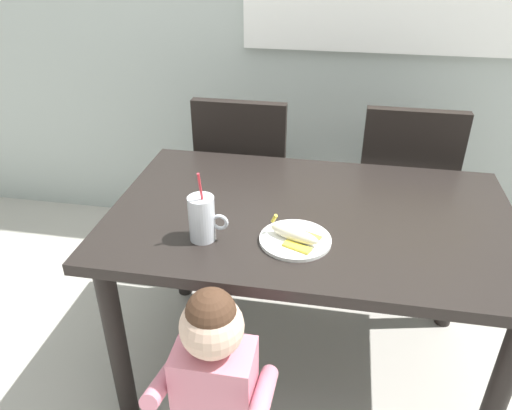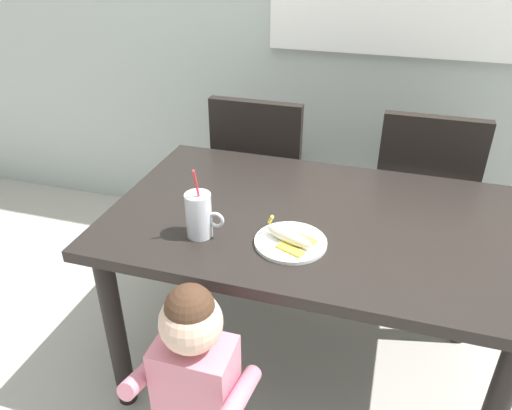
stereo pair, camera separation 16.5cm
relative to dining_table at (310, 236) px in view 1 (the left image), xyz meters
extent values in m
plane|color=#B7B2A8|center=(0.00, 0.00, -0.64)|extent=(24.00, 24.00, 0.00)
cube|color=black|center=(0.00, 0.00, 0.08)|extent=(1.41, 0.88, 0.04)
cylinder|color=black|center=(-0.62, -0.36, -0.29)|extent=(0.07, 0.07, 0.70)
cylinder|color=black|center=(0.62, -0.36, -0.29)|extent=(0.07, 0.07, 0.70)
cylinder|color=black|center=(-0.62, 0.36, -0.29)|extent=(0.07, 0.07, 0.70)
cylinder|color=black|center=(0.62, 0.36, -0.29)|extent=(0.07, 0.07, 0.70)
cube|color=black|center=(-0.37, 0.71, -0.19)|extent=(0.44, 0.44, 0.06)
cube|color=black|center=(-0.37, 0.51, 0.08)|extent=(0.42, 0.05, 0.48)
cylinder|color=black|center=(-0.18, 0.90, -0.43)|extent=(0.04, 0.04, 0.42)
cylinder|color=black|center=(-0.56, 0.90, -0.43)|extent=(0.04, 0.04, 0.42)
cylinder|color=black|center=(-0.18, 0.52, -0.43)|extent=(0.04, 0.04, 0.42)
cylinder|color=black|center=(-0.56, 0.52, -0.43)|extent=(0.04, 0.04, 0.42)
cube|color=black|center=(0.39, 0.73, -0.19)|extent=(0.44, 0.44, 0.06)
cube|color=black|center=(0.39, 0.53, 0.08)|extent=(0.42, 0.05, 0.48)
cylinder|color=black|center=(0.58, 0.92, -0.43)|extent=(0.04, 0.04, 0.42)
cylinder|color=black|center=(0.20, 0.92, -0.43)|extent=(0.04, 0.04, 0.42)
cylinder|color=black|center=(0.58, 0.54, -0.43)|extent=(0.04, 0.04, 0.42)
cylinder|color=black|center=(0.20, 0.54, -0.43)|extent=(0.04, 0.04, 0.42)
cube|color=pink|center=(-0.21, -0.59, -0.15)|extent=(0.22, 0.15, 0.30)
sphere|color=beige|center=(-0.21, -0.59, 0.08)|extent=(0.17, 0.17, 0.17)
sphere|color=#472D1E|center=(-0.21, -0.59, 0.13)|extent=(0.13, 0.13, 0.13)
cylinder|color=pink|center=(-0.35, -0.61, -0.12)|extent=(0.05, 0.24, 0.13)
cylinder|color=pink|center=(-0.07, -0.61, -0.12)|extent=(0.05, 0.24, 0.13)
cylinder|color=silver|center=(-0.33, -0.23, 0.18)|extent=(0.08, 0.08, 0.15)
cylinder|color=beige|center=(-0.33, -0.23, 0.15)|extent=(0.07, 0.07, 0.08)
torus|color=silver|center=(-0.27, -0.23, 0.17)|extent=(0.06, 0.01, 0.06)
cylinder|color=#E5333F|center=(-0.32, -0.23, 0.24)|extent=(0.01, 0.06, 0.22)
cylinder|color=white|center=(-0.04, -0.19, 0.11)|extent=(0.23, 0.23, 0.01)
ellipsoid|color=#F4EAC6|center=(-0.04, -0.20, 0.13)|extent=(0.17, 0.11, 0.04)
cube|color=yellow|center=(-0.02, -0.24, 0.12)|extent=(0.10, 0.06, 0.01)
cube|color=yellow|center=(0.00, -0.17, 0.12)|extent=(0.10, 0.06, 0.01)
cylinder|color=yellow|center=(-0.11, -0.17, 0.17)|extent=(0.03, 0.02, 0.03)
camera|label=1|loc=(0.07, -1.49, 0.98)|focal=34.52mm
camera|label=2|loc=(0.23, -1.45, 0.98)|focal=34.52mm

